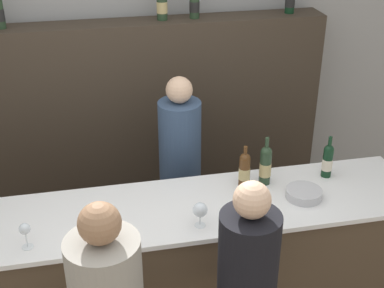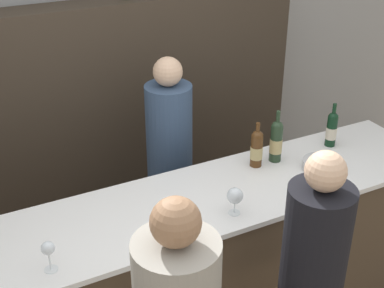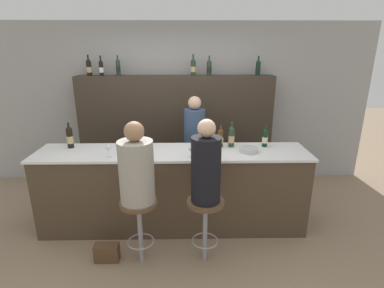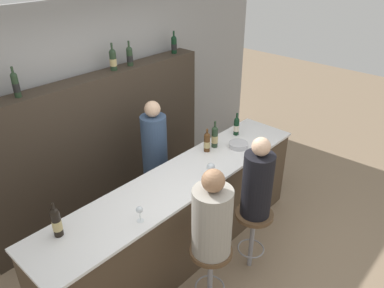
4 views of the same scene
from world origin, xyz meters
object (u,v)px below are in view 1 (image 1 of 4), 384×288
Objects in this scene: wine_bottle_counter_1 at (244,169)px; wine_bottle_backbar_3 at (162,3)px; metal_bowl at (304,194)px; wine_bottle_counter_3 at (328,160)px; wine_bottle_backbar_4 at (194,2)px; bartender at (180,184)px; wine_glass_1 at (200,210)px; wine_glass_0 at (25,230)px; guest_seated_right at (248,267)px; wine_bottle_counter_2 at (265,165)px.

wine_bottle_backbar_3 is (-0.32, 1.18, 0.78)m from wine_bottle_counter_1.
metal_bowl is at bearing -65.49° from wine_bottle_backbar_3.
wine_bottle_backbar_4 is (-0.63, 1.18, 0.77)m from wine_bottle_counter_3.
wine_bottle_backbar_3 is at bearing 90.56° from bartender.
metal_bowl is 0.14× the size of bartender.
wine_bottle_counter_3 is 0.99m from wine_glass_1.
bartender is (-0.87, 0.54, -0.41)m from wine_bottle_counter_3.
wine_glass_1 is at bearing -93.46° from bartender.
wine_glass_0 is 1.17m from guest_seated_right.
wine_bottle_counter_3 is 0.96× the size of wine_bottle_backbar_4.
bartender is at bearing 129.32° from wine_bottle_counter_2.
wine_glass_1 is 0.67× the size of metal_bowl.
wine_bottle_counter_3 is 0.33× the size of guest_seated_right.
metal_bowl is at bearing 5.24° from wine_glass_0.
bartender is (-0.24, -0.63, -1.18)m from wine_bottle_backbar_4.
wine_bottle_counter_1 is 0.18× the size of bartender.
wine_glass_1 is (0.94, 0.00, -0.01)m from wine_glass_0.
wine_bottle_backbar_4 is (-0.07, 1.18, 0.77)m from wine_bottle_counter_1.
guest_seated_right is 1.42m from bartender.
wine_bottle_counter_2 is 0.82m from bartender.
metal_bowl is (0.39, -1.38, -0.86)m from wine_bottle_backbar_4.
wine_glass_0 is (-1.44, -0.36, -0.02)m from wine_bottle_counter_2.
wine_bottle_counter_1 is at bearing 74.39° from guest_seated_right.
wine_bottle_counter_1 is at bearing -74.99° from wine_bottle_backbar_3.
wine_bottle_backbar_3 is 1.99m from wine_glass_0.
metal_bowl is (0.18, -0.21, -0.11)m from wine_bottle_counter_2.
metal_bowl is at bearing 48.59° from guest_seated_right.
wine_bottle_counter_2 is 1.02× the size of wine_bottle_backbar_3.
wine_bottle_counter_3 is at bearing -32.12° from bartender.
guest_seated_right is at bearing -86.82° from bartender.
wine_bottle_counter_1 is 0.39m from metal_bowl.
wine_bottle_backbar_4 is 0.35× the size of guest_seated_right.
metal_bowl is at bearing -49.34° from wine_bottle_counter_2.
guest_seated_right is (-0.79, -0.83, -0.04)m from wine_bottle_counter_3.
wine_bottle_counter_3 is at bearing 46.52° from guest_seated_right.
bartender is at bearing 93.18° from guest_seated_right.
wine_bottle_counter_3 is at bearing 41.12° from metal_bowl.
guest_seated_right is (0.13, -0.47, -0.03)m from wine_glass_1.
wine_bottle_counter_3 is 1.93× the size of wine_glass_1.
wine_bottle_backbar_3 reaches higher than wine_bottle_counter_1.
bartender is at bearing 42.23° from wine_glass_0.
wine_bottle_backbar_4 is 1.36m from bartender.
wine_bottle_backbar_3 is (-0.87, 1.18, 0.78)m from wine_bottle_counter_3.
wine_bottle_backbar_3 is at bearing 114.51° from metal_bowl.
wine_bottle_backbar_3 is 2.12× the size of wine_glass_0.
wine_bottle_counter_3 is 1.10m from bartender.
wine_bottle_backbar_4 is at bearing 51.21° from wine_glass_0.
wine_glass_0 is at bearing -128.79° from wine_bottle_backbar_4.
wine_bottle_counter_2 reaches higher than metal_bowl.
wine_bottle_counter_3 is (0.56, 0.00, 0.00)m from wine_bottle_counter_1.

